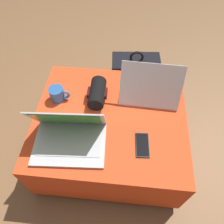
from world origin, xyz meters
TOP-DOWN VIEW (x-y plane):
  - ground_plane at (0.00, 0.00)m, footprint 14.00×14.00m
  - ottoman at (0.00, 0.00)m, footprint 0.88×0.77m
  - laptop_near at (-0.19, -0.18)m, footprint 0.39×0.28m
  - laptop_far at (0.22, 0.18)m, footprint 0.35×0.28m
  - cell_phone at (0.19, -0.17)m, footprint 0.08×0.15m
  - backpack at (0.13, 0.50)m, footprint 0.35×0.25m
  - wrist_brace at (-0.09, 0.13)m, footprint 0.12×0.20m
  - coffee_mug at (-0.33, 0.10)m, footprint 0.12×0.09m

SIDE VIEW (x-z plane):
  - ground_plane at x=0.00m, z-range 0.00..0.00m
  - backpack at x=0.13m, z-range -0.04..0.42m
  - ottoman at x=0.00m, z-range 0.00..0.38m
  - cell_phone at x=0.19m, z-range 0.38..0.39m
  - coffee_mug at x=-0.33m, z-range 0.38..0.47m
  - wrist_brace at x=-0.09m, z-range 0.38..0.48m
  - laptop_near at x=-0.19m, z-range 0.31..0.56m
  - laptop_far at x=0.22m, z-range 0.31..0.56m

